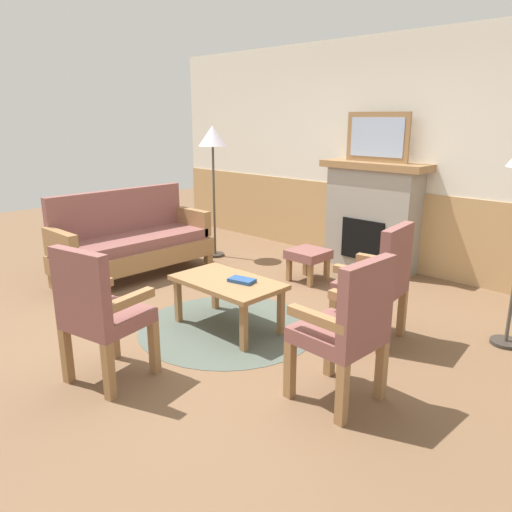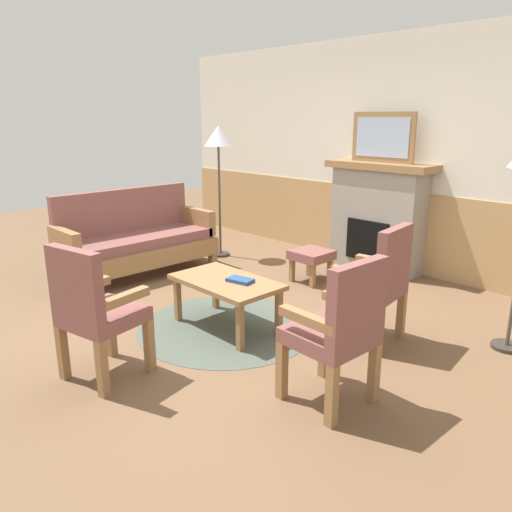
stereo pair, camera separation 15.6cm
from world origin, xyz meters
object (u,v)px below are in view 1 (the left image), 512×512
(couch, at_px, (132,243))
(armchair_by_window_left, at_px, (347,325))
(book_on_table, at_px, (242,280))
(fireplace, at_px, (372,215))
(armchair_near_fireplace, at_px, (379,278))
(floor_lamp_by_couch, at_px, (213,144))
(coffee_table, at_px, (228,286))
(armchair_front_left, at_px, (99,309))
(footstool, at_px, (308,256))
(framed_picture, at_px, (377,137))

(couch, distance_m, armchair_by_window_left, 3.31)
(book_on_table, bearing_deg, fireplace, 94.95)
(couch, bearing_deg, book_on_table, -5.23)
(fireplace, height_order, armchair_by_window_left, fireplace)
(armchair_near_fireplace, xyz_separation_m, floor_lamp_by_couch, (-2.89, 0.77, 0.91))
(couch, xyz_separation_m, coffee_table, (1.87, -0.23, -0.01))
(book_on_table, bearing_deg, armchair_near_fireplace, 34.57)
(floor_lamp_by_couch, bearing_deg, couch, -91.70)
(armchair_by_window_left, distance_m, armchair_front_left, 1.65)
(couch, bearing_deg, armchair_by_window_left, -8.78)
(fireplace, relative_size, armchair_by_window_left, 1.33)
(coffee_table, height_order, footstool, coffee_table)
(fireplace, height_order, floor_lamp_by_couch, floor_lamp_by_couch)
(armchair_by_window_left, bearing_deg, framed_picture, 118.65)
(footstool, bearing_deg, couch, -141.12)
(coffee_table, distance_m, armchair_by_window_left, 1.43)
(book_on_table, xyz_separation_m, floor_lamp_by_couch, (-1.96, 1.41, 1.00))
(book_on_table, xyz_separation_m, armchair_by_window_left, (1.27, -0.32, 0.08))
(framed_picture, xyz_separation_m, couch, (-1.79, -2.20, -1.16))
(fireplace, distance_m, floor_lamp_by_couch, 2.16)
(couch, relative_size, armchair_by_window_left, 1.84)
(fireplace, height_order, couch, fireplace)
(armchair_near_fireplace, distance_m, floor_lamp_by_couch, 3.12)
(book_on_table, bearing_deg, framed_picture, 94.95)
(armchair_near_fireplace, bearing_deg, footstool, 149.07)
(armchair_by_window_left, xyz_separation_m, armchair_front_left, (-1.35, -0.95, 0.00))
(couch, height_order, armchair_front_left, same)
(framed_picture, distance_m, floor_lamp_by_couch, 2.01)
(armchair_front_left, bearing_deg, framed_picture, 92.06)
(framed_picture, height_order, armchair_front_left, framed_picture)
(armchair_by_window_left, bearing_deg, book_on_table, 165.78)
(book_on_table, height_order, armchair_front_left, armchair_front_left)
(coffee_table, relative_size, armchair_by_window_left, 0.98)
(footstool, xyz_separation_m, armchair_front_left, (0.35, -2.72, 0.25))
(armchair_front_left, bearing_deg, fireplace, 92.06)
(book_on_table, relative_size, armchair_near_fireplace, 0.22)
(fireplace, relative_size, footstool, 3.25)
(armchair_by_window_left, height_order, armchair_front_left, same)
(framed_picture, xyz_separation_m, armchair_near_fireplace, (1.13, -1.74, -1.02))
(coffee_table, distance_m, armchair_near_fireplace, 1.27)
(fireplace, bearing_deg, coffee_table, -88.15)
(book_on_table, distance_m, footstool, 1.52)
(footstool, distance_m, armchair_near_fireplace, 1.60)
(coffee_table, bearing_deg, armchair_near_fireplace, 33.06)
(armchair_near_fireplace, distance_m, armchair_by_window_left, 1.02)
(armchair_front_left, bearing_deg, armchair_by_window_left, 35.16)
(armchair_near_fireplace, bearing_deg, armchair_by_window_left, -70.28)
(armchair_near_fireplace, relative_size, armchair_front_left, 1.00)
(fireplace, bearing_deg, armchair_by_window_left, -61.35)
(fireplace, relative_size, coffee_table, 1.35)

